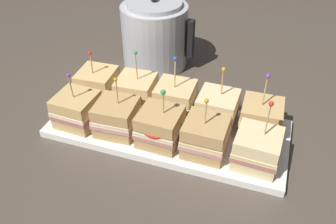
{
  "coord_description": "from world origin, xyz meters",
  "views": [
    {
      "loc": [
        0.21,
        -0.62,
        0.57
      ],
      "look_at": [
        0.0,
        0.0,
        0.06
      ],
      "focal_mm": 38.0,
      "sensor_mm": 36.0,
      "label": 1
    }
  ],
  "objects_px": {
    "serving_platter": "(168,129)",
    "sandwich_front_far_right": "(257,149)",
    "sandwich_front_center": "(159,127)",
    "sandwich_front_far_left": "(77,110)",
    "sandwich_front_right": "(205,137)",
    "sandwich_back_right": "(217,108)",
    "sandwich_back_center": "(175,99)",
    "sandwich_back_far_left": "(98,85)",
    "sandwich_back_far_right": "(261,118)",
    "sandwich_front_left": "(117,117)",
    "sandwich_back_left": "(136,92)",
    "kettle_steel": "(155,35)"
  },
  "relations": [
    {
      "from": "sandwich_front_far_right",
      "to": "kettle_steel",
      "type": "distance_m",
      "value": 0.5
    },
    {
      "from": "sandwich_front_left",
      "to": "sandwich_back_center",
      "type": "distance_m",
      "value": 0.15
    },
    {
      "from": "sandwich_front_far_left",
      "to": "sandwich_back_left",
      "type": "height_order",
      "value": "sandwich_back_left"
    },
    {
      "from": "sandwich_front_center",
      "to": "sandwich_back_far_left",
      "type": "xyz_separation_m",
      "value": [
        -0.21,
        0.11,
        -0.0
      ]
    },
    {
      "from": "sandwich_front_far_right",
      "to": "serving_platter",
      "type": "bearing_deg",
      "value": 165.78
    },
    {
      "from": "sandwich_back_far_left",
      "to": "sandwich_back_far_right",
      "type": "relative_size",
      "value": 0.9
    },
    {
      "from": "sandwich_back_far_left",
      "to": "sandwich_back_left",
      "type": "distance_m",
      "value": 0.11
    },
    {
      "from": "sandwich_front_far_left",
      "to": "kettle_steel",
      "type": "bearing_deg",
      "value": 79.31
    },
    {
      "from": "kettle_steel",
      "to": "sandwich_back_far_right",
      "type": "bearing_deg",
      "value": -34.94
    },
    {
      "from": "sandwich_front_left",
      "to": "sandwich_front_far_right",
      "type": "relative_size",
      "value": 0.92
    },
    {
      "from": "sandwich_back_far_left",
      "to": "serving_platter",
      "type": "bearing_deg",
      "value": -13.68
    },
    {
      "from": "sandwich_front_right",
      "to": "sandwich_back_far_right",
      "type": "xyz_separation_m",
      "value": [
        0.1,
        0.11,
        -0.0
      ]
    },
    {
      "from": "sandwich_front_far_left",
      "to": "serving_platter",
      "type": "bearing_deg",
      "value": 14.99
    },
    {
      "from": "sandwich_back_center",
      "to": "sandwich_back_right",
      "type": "height_order",
      "value": "sandwich_back_center"
    },
    {
      "from": "sandwich_back_right",
      "to": "sandwich_back_far_right",
      "type": "height_order",
      "value": "sandwich_back_far_right"
    },
    {
      "from": "sandwich_front_far_right",
      "to": "sandwich_back_far_left",
      "type": "distance_m",
      "value": 0.44
    },
    {
      "from": "sandwich_front_center",
      "to": "sandwich_back_far_right",
      "type": "xyz_separation_m",
      "value": [
        0.21,
        0.11,
        -0.0
      ]
    },
    {
      "from": "serving_platter",
      "to": "sandwich_front_far_right",
      "type": "xyz_separation_m",
      "value": [
        0.21,
        -0.05,
        0.05
      ]
    },
    {
      "from": "sandwich_front_center",
      "to": "sandwich_back_far_right",
      "type": "relative_size",
      "value": 0.89
    },
    {
      "from": "serving_platter",
      "to": "sandwich_back_right",
      "type": "relative_size",
      "value": 3.75
    },
    {
      "from": "sandwich_front_left",
      "to": "serving_platter",
      "type": "bearing_deg",
      "value": 25.59
    },
    {
      "from": "sandwich_back_center",
      "to": "kettle_steel",
      "type": "relative_size",
      "value": 0.74
    },
    {
      "from": "serving_platter",
      "to": "sandwich_front_center",
      "type": "height_order",
      "value": "sandwich_front_center"
    },
    {
      "from": "serving_platter",
      "to": "sandwich_back_far_right",
      "type": "distance_m",
      "value": 0.22
    },
    {
      "from": "sandwich_front_far_right",
      "to": "sandwich_back_right",
      "type": "height_order",
      "value": "sandwich_front_far_right"
    },
    {
      "from": "serving_platter",
      "to": "sandwich_back_far_left",
      "type": "relative_size",
      "value": 4.01
    },
    {
      "from": "sandwich_front_far_left",
      "to": "sandwich_back_far_left",
      "type": "distance_m",
      "value": 0.11
    },
    {
      "from": "sandwich_front_far_left",
      "to": "sandwich_back_right",
      "type": "height_order",
      "value": "sandwich_back_right"
    },
    {
      "from": "sandwich_back_left",
      "to": "sandwich_front_left",
      "type": "bearing_deg",
      "value": -92.75
    },
    {
      "from": "sandwich_front_far_right",
      "to": "sandwich_back_center",
      "type": "height_order",
      "value": "sandwich_back_center"
    },
    {
      "from": "sandwich_front_left",
      "to": "kettle_steel",
      "type": "relative_size",
      "value": 0.66
    },
    {
      "from": "serving_platter",
      "to": "sandwich_front_far_left",
      "type": "relative_size",
      "value": 4.0
    },
    {
      "from": "sandwich_back_far_left",
      "to": "kettle_steel",
      "type": "xyz_separation_m",
      "value": [
        0.07,
        0.25,
        0.04
      ]
    },
    {
      "from": "sandwich_front_left",
      "to": "sandwich_back_center",
      "type": "relative_size",
      "value": 0.89
    },
    {
      "from": "sandwich_back_far_right",
      "to": "serving_platter",
      "type": "bearing_deg",
      "value": -165.79
    },
    {
      "from": "sandwich_front_far_left",
      "to": "sandwich_back_center",
      "type": "xyz_separation_m",
      "value": [
        0.21,
        0.11,
        0.0
      ]
    },
    {
      "from": "serving_platter",
      "to": "sandwich_front_center",
      "type": "xyz_separation_m",
      "value": [
        -0.0,
        -0.05,
        0.05
      ]
    },
    {
      "from": "sandwich_front_left",
      "to": "sandwich_back_far_left",
      "type": "height_order",
      "value": "sandwich_front_left"
    },
    {
      "from": "sandwich_front_right",
      "to": "sandwich_back_right",
      "type": "height_order",
      "value": "sandwich_back_right"
    },
    {
      "from": "sandwich_front_far_right",
      "to": "sandwich_back_right",
      "type": "xyz_separation_m",
      "value": [
        -0.11,
        0.11,
        -0.0
      ]
    },
    {
      "from": "sandwich_front_right",
      "to": "sandwich_back_far_left",
      "type": "height_order",
      "value": "sandwich_front_right"
    },
    {
      "from": "sandwich_front_far_left",
      "to": "sandwich_front_center",
      "type": "height_order",
      "value": "sandwich_front_far_left"
    },
    {
      "from": "sandwich_back_left",
      "to": "kettle_steel",
      "type": "bearing_deg",
      "value": 99.31
    },
    {
      "from": "sandwich_front_far_right",
      "to": "sandwich_back_left",
      "type": "height_order",
      "value": "same"
    },
    {
      "from": "sandwich_front_center",
      "to": "sandwich_front_right",
      "type": "xyz_separation_m",
      "value": [
        0.1,
        0.0,
        -0.0
      ]
    },
    {
      "from": "serving_platter",
      "to": "sandwich_front_center",
      "type": "bearing_deg",
      "value": -91.36
    },
    {
      "from": "sandwich_front_far_left",
      "to": "sandwich_front_right",
      "type": "xyz_separation_m",
      "value": [
        0.31,
        0.0,
        0.0
      ]
    },
    {
      "from": "sandwich_back_center",
      "to": "sandwich_back_far_right",
      "type": "height_order",
      "value": "sandwich_back_center"
    },
    {
      "from": "sandwich_front_right",
      "to": "sandwich_back_left",
      "type": "xyz_separation_m",
      "value": [
        -0.21,
        0.11,
        0.0
      ]
    },
    {
      "from": "sandwich_front_left",
      "to": "sandwich_front_far_right",
      "type": "distance_m",
      "value": 0.32
    }
  ]
}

